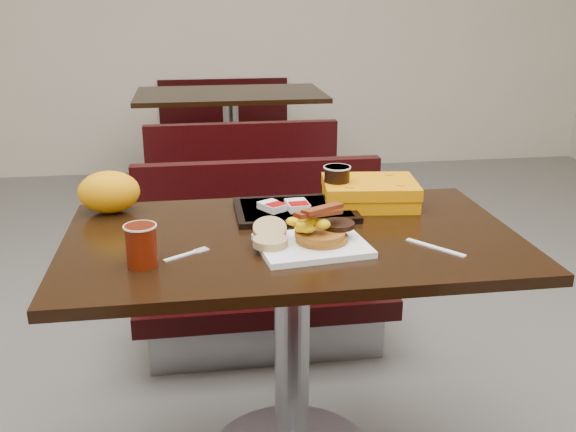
{
  "coord_description": "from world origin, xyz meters",
  "views": [
    {
      "loc": [
        -0.25,
        -1.59,
        1.36
      ],
      "look_at": [
        -0.02,
        -0.05,
        0.82
      ],
      "focal_mm": 40.24,
      "sensor_mm": 36.0,
      "label": 1
    }
  ],
  "objects": [
    {
      "name": "muffin_bottom",
      "position": [
        -0.07,
        -0.11,
        0.78
      ],
      "size": [
        0.09,
        0.09,
        0.02
      ],
      "primitive_type": "cylinder",
      "rotation": [
        0.0,
        0.0,
        -0.07
      ],
      "color": "tan",
      "rests_on": "platter"
    },
    {
      "name": "coffee_cup_near",
      "position": [
        -0.38,
        -0.15,
        0.8
      ],
      "size": [
        0.08,
        0.08,
        0.1
      ],
      "primitive_type": "cylinder",
      "rotation": [
        0.0,
        0.0,
        -0.16
      ],
      "color": "maroon",
      "rests_on": "table_near"
    },
    {
      "name": "tray",
      "position": [
        0.04,
        0.18,
        0.76
      ],
      "size": [
        0.35,
        0.25,
        0.02
      ],
      "primitive_type": "cube",
      "rotation": [
        0.0,
        0.0,
        -0.0
      ],
      "color": "black",
      "rests_on": "table_near"
    },
    {
      "name": "hashbrown_sleeve_left",
      "position": [
        -0.03,
        0.17,
        0.78
      ],
      "size": [
        0.09,
        0.09,
        0.02
      ],
      "primitive_type": "cube",
      "rotation": [
        0.0,
        0.0,
        0.54
      ],
      "color": "silver",
      "rests_on": "tray"
    },
    {
      "name": "condiment_ketchup",
      "position": [
        -0.04,
        0.05,
        0.75
      ],
      "size": [
        0.04,
        0.03,
        0.01
      ],
      "primitive_type": "cube",
      "rotation": [
        0.0,
        0.0,
        -0.1
      ],
      "color": "#8C0504",
      "rests_on": "table_near"
    },
    {
      "name": "table_far",
      "position": [
        0.0,
        2.6,
        0.38
      ],
      "size": [
        1.2,
        0.7,
        0.75
      ],
      "primitive_type": null,
      "color": "black",
      "rests_on": "floor"
    },
    {
      "name": "muffin_top",
      "position": [
        -0.07,
        -0.05,
        0.79
      ],
      "size": [
        0.09,
        0.09,
        0.05
      ],
      "primitive_type": "cylinder",
      "rotation": [
        0.38,
        0.0,
        -0.06
      ],
      "color": "tan",
      "rests_on": "platter"
    },
    {
      "name": "sausage_patty",
      "position": [
        0.11,
        -0.07,
        0.8
      ],
      "size": [
        0.1,
        0.1,
        0.01
      ],
      "primitive_type": "cylinder",
      "rotation": [
        0.0,
        0.0,
        0.3
      ],
      "color": "black",
      "rests_on": "pancake_stack"
    },
    {
      "name": "bench_near_n",
      "position": [
        0.0,
        0.7,
        0.36
      ],
      "size": [
        1.0,
        0.46,
        0.72
      ],
      "primitive_type": null,
      "color": "black",
      "rests_on": "floor"
    },
    {
      "name": "clamshell",
      "position": [
        0.27,
        0.22,
        0.79
      ],
      "size": [
        0.3,
        0.24,
        0.07
      ],
      "primitive_type": "cube",
      "rotation": [
        0.0,
        0.0,
        -0.12
      ],
      "color": "orange",
      "rests_on": "table_near"
    },
    {
      "name": "pancake_stack",
      "position": [
        0.06,
        -0.09,
        0.78
      ],
      "size": [
        0.16,
        0.16,
        0.03
      ],
      "primitive_type": "cylinder",
      "rotation": [
        0.0,
        0.0,
        -0.24
      ],
      "color": "#8F4917",
      "rests_on": "platter"
    },
    {
      "name": "fork",
      "position": [
        -0.29,
        -0.11,
        0.75
      ],
      "size": [
        0.12,
        0.09,
        0.0
      ],
      "primitive_type": null,
      "rotation": [
        0.0,
        0.0,
        0.57
      ],
      "color": "white",
      "rests_on": "table_near"
    },
    {
      "name": "bench_far_n",
      "position": [
        0.0,
        3.3,
        0.36
      ],
      "size": [
        1.0,
        0.46,
        0.72
      ],
      "primitive_type": null,
      "color": "black",
      "rests_on": "floor"
    },
    {
      "name": "bacon_strips",
      "position": [
        0.05,
        -0.11,
        0.85
      ],
      "size": [
        0.16,
        0.14,
        0.01
      ],
      "primitive_type": null,
      "rotation": [
        0.0,
        0.0,
        0.6
      ],
      "color": "#4B1005",
      "rests_on": "scrambled_eggs"
    },
    {
      "name": "hashbrown_sleeve_right",
      "position": [
        0.04,
        0.16,
        0.78
      ],
      "size": [
        0.07,
        0.09,
        0.02
      ],
      "primitive_type": "cube",
      "rotation": [
        0.0,
        0.0,
        0.08
      ],
      "color": "silver",
      "rests_on": "tray"
    },
    {
      "name": "platter",
      "position": [
        0.04,
        -0.1,
        0.76
      ],
      "size": [
        0.29,
        0.24,
        0.02
      ],
      "primitive_type": "cube",
      "rotation": [
        0.0,
        0.0,
        0.13
      ],
      "color": "white",
      "rests_on": "table_near"
    },
    {
      "name": "condiment_syrup",
      "position": [
        -0.07,
        -0.04,
        0.75
      ],
      "size": [
        0.04,
        0.03,
        0.01
      ],
      "primitive_type": "cube",
      "rotation": [
        0.0,
        0.0,
        -0.17
      ],
      "color": "#C26C08",
      "rests_on": "table_near"
    },
    {
      "name": "scrambled_eggs",
      "position": [
        0.02,
        -0.09,
        0.82
      ],
      "size": [
        0.11,
        0.1,
        0.05
      ],
      "primitive_type": "ellipsoid",
      "rotation": [
        0.0,
        0.0,
        -0.27
      ],
      "color": "yellow",
      "rests_on": "pancake_stack"
    },
    {
      "name": "coffee_cup_far",
      "position": [
        0.17,
        0.23,
        0.82
      ],
      "size": [
        0.09,
        0.09,
        0.1
      ],
      "primitive_type": "cylinder",
      "rotation": [
        0.0,
        0.0,
        -0.24
      ],
      "color": "black",
      "rests_on": "tray"
    },
    {
      "name": "table_near",
      "position": [
        0.0,
        0.0,
        0.38
      ],
      "size": [
        1.2,
        0.7,
        0.75
      ],
      "primitive_type": null,
      "color": "black",
      "rests_on": "floor"
    },
    {
      "name": "paper_bag",
      "position": [
        -0.5,
        0.27,
        0.81
      ],
      "size": [
        0.21,
        0.17,
        0.12
      ],
      "primitive_type": "ellipsoid",
      "rotation": [
        0.0,
        0.0,
        0.27
      ],
      "color": "#F69908",
      "rests_on": "table_near"
    },
    {
      "name": "knife",
      "position": [
        0.34,
        -0.15,
        0.75
      ],
      "size": [
        0.11,
        0.14,
        0.0
      ],
      "primitive_type": "cube",
      "rotation": [
        0.0,
        0.0,
        -0.9
      ],
      "color": "white",
      "rests_on": "table_near"
    },
    {
      "name": "bench_far_s",
      "position": [
        0.0,
        1.9,
        0.36
      ],
      "size": [
        1.0,
        0.46,
        0.72
      ],
      "primitive_type": null,
      "color": "black",
      "rests_on": "floor"
    }
  ]
}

